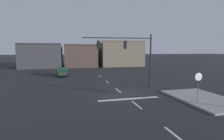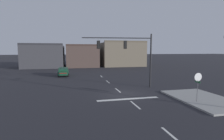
% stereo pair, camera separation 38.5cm
% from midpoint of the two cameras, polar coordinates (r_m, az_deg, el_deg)
% --- Properties ---
extents(ground_plane, '(400.00, 400.00, 0.00)m').
position_cam_midpoint_polar(ground_plane, '(19.96, 3.02, -7.81)').
color(ground_plane, '#232328').
extents(sidewalk_near_corner, '(5.00, 8.00, 0.15)m').
position_cam_midpoint_polar(sidewalk_near_corner, '(19.99, 26.97, -8.27)').
color(sidewalk_near_corner, gray).
rests_on(sidewalk_near_corner, ground).
extents(stop_bar_paint, '(6.40, 0.50, 0.01)m').
position_cam_midpoint_polar(stop_bar_paint, '(18.12, 4.91, -9.28)').
color(stop_bar_paint, silver).
rests_on(stop_bar_paint, ground).
extents(lane_centreline, '(0.16, 26.40, 0.01)m').
position_cam_midpoint_polar(lane_centreline, '(21.83, 1.46, -6.56)').
color(lane_centreline, silver).
rests_on(lane_centreline, ground).
extents(signal_mast_near_side, '(8.91, 1.19, 7.03)m').
position_cam_midpoint_polar(signal_mast_near_side, '(22.96, 5.71, 6.17)').
color(signal_mast_near_side, black).
rests_on(signal_mast_near_side, ground).
extents(stop_sign, '(0.76, 0.64, 2.83)m').
position_cam_midpoint_polar(stop_sign, '(18.13, 25.62, -2.96)').
color(stop_sign, '#56565B').
rests_on(stop_sign, ground).
extents(car_lot_nearside, '(2.00, 4.49, 1.61)m').
position_cam_midpoint_polar(car_lot_nearside, '(35.08, -16.08, -0.48)').
color(car_lot_nearside, '#143D28').
rests_on(car_lot_nearside, ground).
extents(building_row, '(35.27, 13.33, 7.70)m').
position_cam_midpoint_polar(building_row, '(55.46, -8.06, 4.71)').
color(building_row, '#38383D').
rests_on(building_row, ground).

